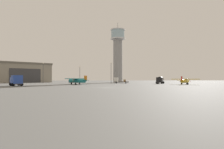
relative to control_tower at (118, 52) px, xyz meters
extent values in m
plane|color=#60605E|center=(-9.48, -65.55, -17.87)|extent=(400.00, 400.00, 0.00)
cylinder|color=gray|center=(0.00, 0.00, -5.27)|extent=(5.27, 5.27, 25.21)
cylinder|color=silver|center=(0.00, 0.00, 7.63)|extent=(8.44, 8.44, 0.60)
cylinder|color=#99B7C6|center=(0.00, 0.00, 10.28)|extent=(7.76, 7.76, 4.69)
cylinder|color=silver|center=(0.00, 0.00, 12.87)|extent=(8.44, 8.44, 0.50)
cylinder|color=#38383D|center=(0.00, 0.00, 15.12)|extent=(0.16, 0.16, 4.00)
cube|color=gray|center=(-56.16, 3.22, -12.82)|extent=(35.92, 33.91, 10.11)
cube|color=#625C52|center=(-56.16, 3.22, -7.27)|extent=(36.76, 34.74, 1.00)
cube|color=#38383A|center=(-50.14, -5.66, -14.08)|extent=(13.26, 9.07, 7.58)
cylinder|color=gold|center=(20.65, -42.58, -16.63)|extent=(5.21, 5.51, 1.26)
cone|color=#38383D|center=(22.96, -40.07, -16.63)|extent=(1.27, 1.27, 0.88)
cube|color=#38383D|center=(22.96, -40.07, -16.63)|extent=(0.12, 0.11, 1.93)
cube|color=gold|center=(20.86, -42.36, -15.90)|extent=(8.50, 7.98, 0.20)
cylinder|color=red|center=(22.05, -43.45, -16.32)|extent=(0.79, 0.73, 1.38)
cylinder|color=red|center=(19.66, -41.26, -16.32)|extent=(0.79, 0.73, 1.38)
cube|color=#99B7C6|center=(21.48, -41.68, -16.29)|extent=(1.50, 1.50, 0.71)
cone|color=gold|center=(18.35, -45.09, -16.53)|extent=(1.66, 1.68, 0.94)
cube|color=red|center=(18.35, -45.09, -15.72)|extent=(0.84, 0.90, 1.72)
cube|color=gold|center=(18.35, -45.09, -16.38)|extent=(2.86, 2.73, 0.10)
cylinder|color=black|center=(22.30, -40.79, -17.57)|extent=(0.56, 0.54, 0.61)
cylinder|color=black|center=(21.34, -43.48, -17.57)|extent=(0.56, 0.54, 0.61)
cylinder|color=black|center=(19.69, -41.97, -17.57)|extent=(0.56, 0.54, 0.61)
cylinder|color=teal|center=(-19.04, -40.38, -16.53)|extent=(6.59, 4.66, 1.36)
cone|color=#38383D|center=(-22.22, -38.49, -16.53)|extent=(1.34, 1.32, 0.95)
cube|color=#38383D|center=(-22.22, -38.49, -16.53)|extent=(0.11, 0.13, 2.09)
cube|color=teal|center=(-19.33, -40.21, -15.74)|extent=(7.02, 10.28, 0.22)
cylinder|color=orange|center=(-18.43, -38.70, -16.19)|extent=(0.63, 0.97, 1.49)
cylinder|color=orange|center=(-20.22, -41.72, -16.19)|extent=(0.63, 0.97, 1.49)
cube|color=#99B7C6|center=(-20.18, -39.70, -16.16)|extent=(1.59, 1.55, 0.77)
cone|color=teal|center=(-15.87, -42.26, -16.42)|extent=(1.84, 1.66, 1.02)
cube|color=orange|center=(-15.87, -42.26, -15.54)|extent=(1.11, 0.73, 1.87)
cube|color=teal|center=(-15.87, -42.26, -16.26)|extent=(2.53, 3.34, 0.11)
cylinder|color=black|center=(-21.31, -39.03, -17.54)|extent=(0.49, 0.66, 0.66)
cylinder|color=black|center=(-18.24, -39.45, -17.54)|extent=(0.49, 0.66, 0.66)
cylinder|color=black|center=(-19.47, -41.53, -17.54)|extent=(0.49, 0.66, 0.66)
cube|color=#38383D|center=(15.55, -29.54, -17.25)|extent=(4.35, 5.96, 0.24)
cube|color=black|center=(14.59, -31.37, -16.12)|extent=(2.86, 2.53, 2.02)
cube|color=#99B7C6|center=(14.25, -32.03, -15.72)|extent=(1.84, 1.02, 1.01)
cylinder|color=black|center=(15.99, -28.70, -16.00)|extent=(3.79, 4.44, 2.27)
cylinder|color=black|center=(15.57, -31.82, -17.37)|extent=(1.01, 0.71, 1.00)
cylinder|color=black|center=(13.66, -30.82, -17.37)|extent=(1.01, 0.71, 1.00)
cylinder|color=black|center=(17.30, -28.52, -17.37)|extent=(1.01, 0.71, 1.00)
cylinder|color=black|center=(15.39, -27.52, -17.37)|extent=(1.01, 0.71, 1.00)
cube|color=#38383D|center=(-35.50, -53.10, -17.25)|extent=(5.31, 7.10, 0.24)
cube|color=#2847A8|center=(-36.80, -50.91, -16.21)|extent=(3.14, 2.96, 1.85)
cube|color=#99B7C6|center=(-37.27, -50.11, -15.84)|extent=(1.85, 1.14, 0.92)
cube|color=#2847A8|center=(-34.92, -54.08, -15.94)|extent=(4.57, 5.39, 2.39)
cylinder|color=black|center=(-37.72, -51.54, -17.37)|extent=(1.00, 0.75, 1.00)
cylinder|color=black|center=(-35.81, -50.41, -17.37)|extent=(1.00, 0.75, 1.00)
cylinder|color=black|center=(-35.38, -55.50, -17.37)|extent=(1.00, 0.75, 1.00)
cylinder|color=black|center=(-33.46, -54.36, -17.37)|extent=(1.00, 0.75, 1.00)
cube|color=#38383D|center=(-0.95, -25.24, -17.25)|extent=(6.82, 2.91, 0.24)
cube|color=white|center=(-3.30, -24.89, -16.12)|extent=(2.19, 2.69, 2.02)
cube|color=#99B7C6|center=(-4.15, -24.76, -15.72)|extent=(0.39, 2.07, 1.01)
cube|color=brown|center=(0.12, -25.40, -17.05)|extent=(4.76, 3.07, 0.16)
cube|color=#997547|center=(0.56, -25.46, -16.52)|extent=(1.15, 1.15, 0.90)
cylinder|color=black|center=(-3.39, -25.99, -17.37)|extent=(0.42, 1.03, 1.00)
cylinder|color=black|center=(-3.07, -23.81, -17.37)|extent=(0.42, 1.03, 1.00)
cylinder|color=black|center=(0.85, -26.62, -17.37)|extent=(0.42, 1.03, 1.00)
cylinder|color=black|center=(1.17, -24.44, -17.37)|extent=(0.42, 1.03, 1.00)
cylinder|color=#38383D|center=(-5.34, -21.71, -13.20)|extent=(0.18, 0.18, 9.35)
sphere|color=#F9E5B2|center=(-5.34, -21.71, -8.30)|extent=(0.44, 0.44, 0.44)
cylinder|color=#38383D|center=(-20.23, -17.67, -13.98)|extent=(0.18, 0.18, 7.77)
sphere|color=#F9E5B2|center=(-20.23, -17.67, -9.88)|extent=(0.44, 0.44, 0.44)
cylinder|color=#38383D|center=(-37.83, -16.86, -13.16)|extent=(0.18, 0.18, 9.42)
sphere|color=#F9E5B2|center=(-37.83, -16.86, -8.24)|extent=(0.44, 0.44, 0.44)
camera|label=1|loc=(-11.30, -112.20, -15.77)|focal=31.11mm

